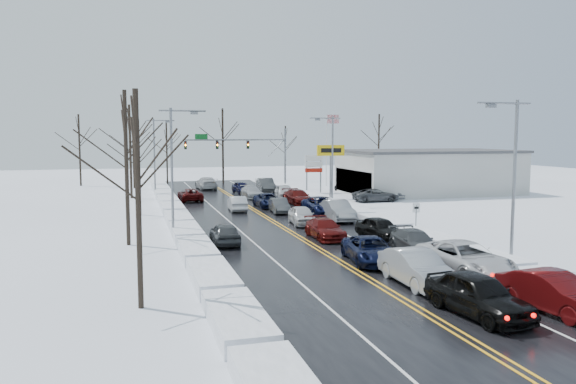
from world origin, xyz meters
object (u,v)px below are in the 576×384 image
object	(u,v)px
flagpole	(328,144)
queued_car_0	(477,316)
traffic_signal_mast	(248,148)
dealership_building	(428,171)
tires_plus_sign	(331,154)
oncoming_car_0	(237,211)

from	to	relation	value
flagpole	queued_car_0	world-z (taller)	flagpole
traffic_signal_mast	flagpole	bearing A→B (deg)	9.73
flagpole	dealership_building	distance (m)	15.24
tires_plus_sign	flagpole	distance (m)	14.79
traffic_signal_mast	oncoming_car_0	bearing A→B (deg)	-104.47
traffic_signal_mast	tires_plus_sign	bearing A→B (deg)	-59.54
flagpole	dealership_building	size ratio (longest dim) A/B	0.49
flagpole	dealership_building	world-z (taller)	flagpole
traffic_signal_mast	oncoming_car_0	size ratio (longest dim) A/B	3.11
dealership_building	traffic_signal_mast	bearing A→B (deg)	154.05
flagpole	queued_car_0	bearing A→B (deg)	-103.67
dealership_building	oncoming_car_0	xyz separation A→B (m)	(-25.63, -9.77, -2.66)
queued_car_0	oncoming_car_0	distance (m)	33.08
flagpole	oncoming_car_0	distance (m)	28.15
tires_plus_sign	queued_car_0	xyz separation A→B (m)	(-8.63, -40.67, -4.99)
dealership_building	flagpole	bearing A→B (deg)	126.27
traffic_signal_mast	tires_plus_sign	distance (m)	13.92
dealership_building	tires_plus_sign	bearing A→B (deg)	-171.53
dealership_building	oncoming_car_0	bearing A→B (deg)	-159.12
dealership_building	queued_car_0	xyz separation A→B (m)	(-22.11, -42.67, -2.66)
queued_car_0	oncoming_car_0	bearing A→B (deg)	89.71
flagpole	queued_car_0	xyz separation A→B (m)	(-13.30, -54.67, -5.93)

